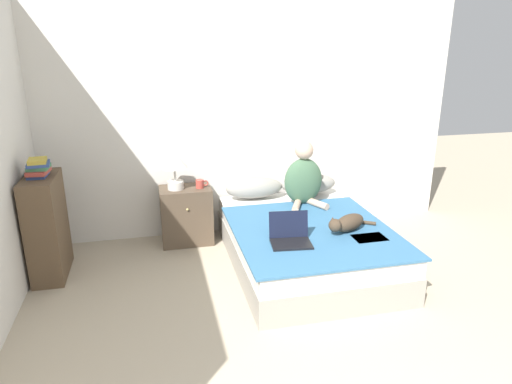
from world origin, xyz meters
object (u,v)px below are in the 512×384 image
(pillow_near, at_px, (254,188))
(cat_tabby, at_px, (347,223))
(table_lamp, at_px, (174,164))
(bookshelf, at_px, (47,227))
(bed, at_px, (305,244))
(book_stack_top, at_px, (38,168))
(coffee_mug, at_px, (200,184))
(person_sitting, at_px, (304,178))
(nightstand, at_px, (186,215))
(laptop_open, at_px, (290,237))
(pillow_far, at_px, (308,184))

(pillow_near, xyz_separation_m, cat_tabby, (0.61, -1.12, -0.03))
(table_lamp, distance_m, bookshelf, 1.35)
(bed, height_order, book_stack_top, book_stack_top)
(coffee_mug, bearing_deg, pillow_near, 6.33)
(person_sitting, bearing_deg, nightstand, 167.38)
(person_sitting, distance_m, table_lamp, 1.36)
(person_sitting, bearing_deg, bookshelf, -176.13)
(pillow_near, xyz_separation_m, laptop_open, (0.03, -1.24, -0.06))
(pillow_far, relative_size, person_sitting, 0.94)
(laptop_open, height_order, book_stack_top, book_stack_top)
(person_sitting, height_order, table_lamp, person_sitting)
(coffee_mug, distance_m, book_stack_top, 1.56)
(person_sitting, height_order, coffee_mug, person_sitting)
(cat_tabby, bearing_deg, pillow_near, -88.00)
(bed, distance_m, table_lamp, 1.57)
(person_sitting, height_order, book_stack_top, book_stack_top)
(person_sitting, relative_size, table_lamp, 1.68)
(bed, relative_size, pillow_far, 3.11)
(bed, distance_m, nightstand, 1.35)
(pillow_near, xyz_separation_m, bookshelf, (-2.07, -0.48, -0.08))
(pillow_far, bearing_deg, book_stack_top, -169.96)
(bed, xyz_separation_m, book_stack_top, (-2.38, 0.35, 0.82))
(cat_tabby, bearing_deg, coffee_mug, -67.54)
(pillow_near, bearing_deg, cat_tabby, -61.51)
(table_lamp, xyz_separation_m, book_stack_top, (-1.20, -0.43, 0.15))
(table_lamp, height_order, coffee_mug, table_lamp)
(pillow_far, distance_m, book_stack_top, 2.78)
(person_sitting, distance_m, book_stack_top, 2.55)
(person_sitting, height_order, cat_tabby, person_sitting)
(cat_tabby, height_order, nightstand, nightstand)
(cat_tabby, bearing_deg, table_lamp, -62.78)
(bed, height_order, person_sitting, person_sitting)
(bookshelf, height_order, book_stack_top, book_stack_top)
(bed, height_order, bookshelf, bookshelf)
(pillow_near, bearing_deg, book_stack_top, -166.98)
(nightstand, bearing_deg, book_stack_top, -161.03)
(table_lamp, bearing_deg, bed, -33.74)
(person_sitting, bearing_deg, book_stack_top, -176.09)
(pillow_far, height_order, bookshelf, bookshelf)
(table_lamp, bearing_deg, laptop_open, -53.29)
(laptop_open, xyz_separation_m, book_stack_top, (-2.09, 0.76, 0.54))
(cat_tabby, relative_size, laptop_open, 1.45)
(pillow_far, xyz_separation_m, person_sitting, (-0.17, -0.30, 0.17))
(pillow_far, bearing_deg, cat_tabby, -91.17)
(pillow_near, xyz_separation_m, table_lamp, (-0.86, -0.04, 0.34))
(person_sitting, bearing_deg, table_lamp, 168.88)
(cat_tabby, bearing_deg, laptop_open, -15.34)
(bookshelf, bearing_deg, coffee_mug, 15.61)
(laptop_open, xyz_separation_m, table_lamp, (-0.89, 1.19, 0.40))
(laptop_open, bearing_deg, bed, 61.53)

